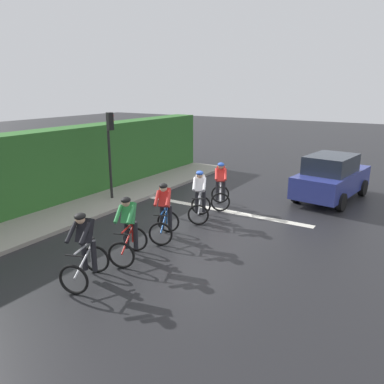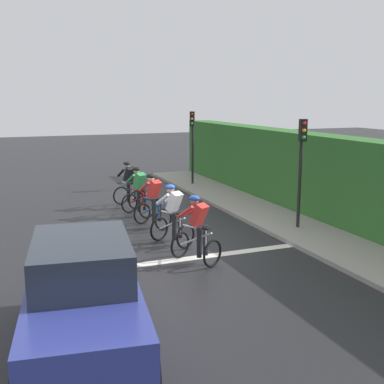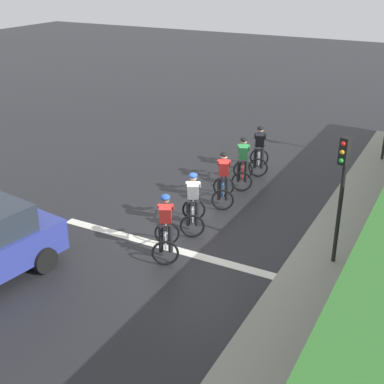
# 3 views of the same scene
# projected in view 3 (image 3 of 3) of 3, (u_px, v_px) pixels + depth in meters

# --- Properties ---
(ground_plane) EXTENTS (80.00, 80.00, 0.00)m
(ground_plane) POSITION_uv_depth(u_px,v_px,m) (194.00, 230.00, 14.74)
(ground_plane) COLOR black
(sidewalk_kerb) EXTENTS (2.80, 19.33, 0.12)m
(sidewalk_kerb) POSITION_uv_depth(u_px,v_px,m) (365.00, 232.00, 14.51)
(sidewalk_kerb) COLOR gray
(sidewalk_kerb) RESTS_ON ground
(road_marking_stop_line) EXTENTS (7.00, 0.30, 0.01)m
(road_marking_stop_line) POSITION_uv_depth(u_px,v_px,m) (173.00, 249.00, 13.78)
(road_marking_stop_line) COLOR silver
(road_marking_stop_line) RESTS_ON ground
(cyclist_lead) EXTENTS (0.99, 1.24, 1.66)m
(cyclist_lead) POSITION_uv_depth(u_px,v_px,m) (259.00, 151.00, 18.47)
(cyclist_lead) COLOR black
(cyclist_lead) RESTS_ON ground
(cyclist_second) EXTENTS (1.02, 1.25, 1.66)m
(cyclist_second) POSITION_uv_depth(u_px,v_px,m) (243.00, 163.00, 17.32)
(cyclist_second) COLOR black
(cyclist_second) RESTS_ON ground
(cyclist_mid) EXTENTS (1.05, 1.26, 1.66)m
(cyclist_mid) POSITION_uv_depth(u_px,v_px,m) (224.00, 180.00, 16.03)
(cyclist_mid) COLOR black
(cyclist_mid) RESTS_ON ground
(cyclist_fourth) EXTENTS (1.08, 1.27, 1.66)m
(cyclist_fourth) POSITION_uv_depth(u_px,v_px,m) (193.00, 203.00, 14.48)
(cyclist_fourth) COLOR black
(cyclist_fourth) RESTS_ON ground
(cyclist_trailing) EXTENTS (1.11, 1.27, 1.66)m
(cyclist_trailing) POSITION_uv_depth(u_px,v_px,m) (166.00, 228.00, 13.18)
(cyclist_trailing) COLOR black
(cyclist_trailing) RESTS_ON ground
(traffic_light_near_crossing) EXTENTS (0.25, 0.31, 3.34)m
(traffic_light_near_crossing) POSITION_uv_depth(u_px,v_px,m) (342.00, 183.00, 12.13)
(traffic_light_near_crossing) COLOR black
(traffic_light_near_crossing) RESTS_ON ground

